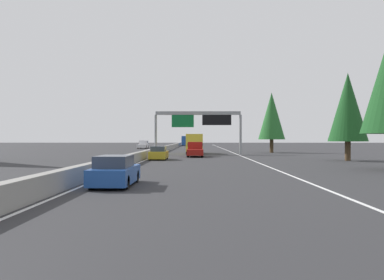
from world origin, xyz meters
TOP-DOWN VIEW (x-y plane):
  - ground_plane at (60.00, 0.00)m, footprint 320.00×320.00m
  - median_barrier at (80.00, 0.30)m, footprint 180.00×0.56m
  - shoulder_stripe_right at (70.00, -11.52)m, footprint 160.00×0.16m
  - shoulder_stripe_median at (70.00, -0.25)m, footprint 160.00×0.16m
  - sign_gantry_overhead at (53.19, -6.04)m, footprint 0.50×12.68m
  - sedan_distant_a at (15.03, -1.78)m, footprint 4.40×1.80m
  - sedan_near_right at (38.69, -1.57)m, footprint 4.40×1.80m
  - pickup_far_right at (45.94, -5.48)m, footprint 5.60×2.00m
  - bus_near_center at (125.32, -2.03)m, footprint 11.50×2.55m
  - box_truck_far_center at (55.47, -5.33)m, footprint 8.50×2.40m
  - oncoming_near at (86.33, 6.67)m, footprint 5.60×2.00m
  - conifer_right_near at (36.95, -21.31)m, footprint 4.00×4.00m
  - conifer_right_mid at (60.48, -17.88)m, footprint 4.32×4.32m

SIDE VIEW (x-z plane):
  - ground_plane at x=60.00m, z-range 0.00..0.00m
  - shoulder_stripe_right at x=70.00m, z-range 0.00..0.01m
  - shoulder_stripe_median at x=70.00m, z-range 0.00..0.01m
  - median_barrier at x=80.00m, z-range 0.00..0.90m
  - sedan_distant_a at x=15.03m, z-range -0.05..1.42m
  - sedan_near_right at x=38.69m, z-range -0.05..1.42m
  - pickup_far_right at x=45.94m, z-range -0.02..1.84m
  - oncoming_near at x=86.33m, z-range -0.02..1.84m
  - box_truck_far_center at x=55.47m, z-range 0.14..3.09m
  - bus_near_center at x=125.32m, z-range 0.17..3.27m
  - sign_gantry_overhead at x=53.19m, z-range 1.85..8.09m
  - conifer_right_near at x=36.95m, z-range 0.97..10.06m
  - conifer_right_mid at x=60.48m, z-range 1.05..10.88m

